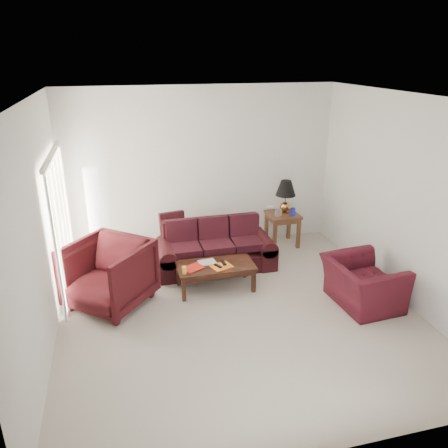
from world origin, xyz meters
name	(u,v)px	position (x,y,z in m)	size (l,w,h in m)	color
floor	(238,312)	(0.00, 0.00, 0.00)	(5.00, 5.00, 0.00)	#BCB1A1
blinds	(61,226)	(-2.42, 1.30, 1.08)	(0.10, 2.00, 2.16)	silver
sofa	(216,246)	(0.00, 1.45, 0.41)	(2.00, 0.87, 0.82)	black
throw_pillow	(172,224)	(-0.66, 1.97, 0.68)	(0.44, 0.13, 0.44)	black
end_table	(282,229)	(1.48, 2.11, 0.32)	(0.58, 0.58, 0.64)	brown
table_lamp	(285,197)	(1.53, 2.16, 0.95)	(0.38, 0.38, 0.64)	#AE7136
clock	(278,213)	(1.35, 2.01, 0.70)	(0.13, 0.05, 0.13)	silver
blue_canister	(293,212)	(1.62, 1.97, 0.71)	(0.09, 0.09, 0.15)	#17199A
picture_frame	(270,207)	(1.31, 2.34, 0.71)	(0.13, 0.02, 0.16)	silver
floor_lamp	(95,218)	(-1.95, 2.06, 0.89)	(0.29, 0.29, 1.79)	silver
armchair_left	(108,275)	(-1.78, 0.68, 0.50)	(1.06, 1.09, 0.99)	#3A0D11
armchair_right	(362,283)	(1.83, -0.22, 0.34)	(1.06, 0.92, 0.69)	#420F19
coffee_table	(216,276)	(-0.16, 0.75, 0.21)	(1.20, 0.60, 0.42)	black
magazine_red	(193,268)	(-0.52, 0.71, 0.43)	(0.30, 0.23, 0.02)	red
magazine_white	(207,262)	(-0.27, 0.85, 0.43)	(0.27, 0.20, 0.02)	silver
magazine_orange	(221,266)	(-0.09, 0.65, 0.43)	(0.31, 0.23, 0.02)	orange
remote_a	(218,266)	(-0.15, 0.65, 0.45)	(0.05, 0.16, 0.02)	black
remote_b	(223,263)	(-0.04, 0.74, 0.45)	(0.05, 0.17, 0.02)	black
yellow_glass	(184,270)	(-0.68, 0.58, 0.48)	(0.07, 0.07, 0.12)	yellow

